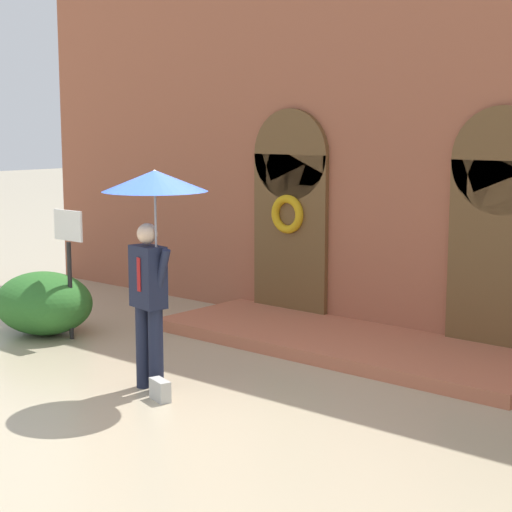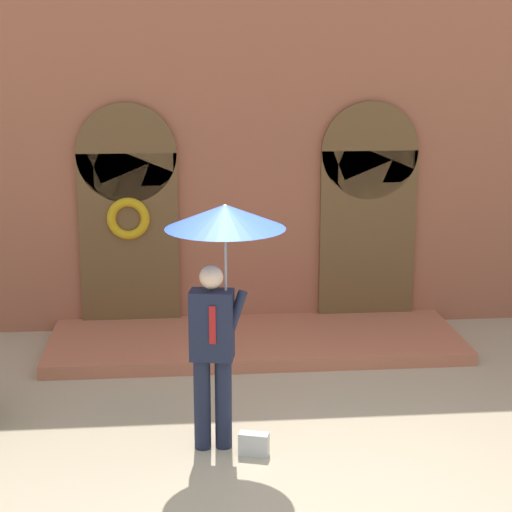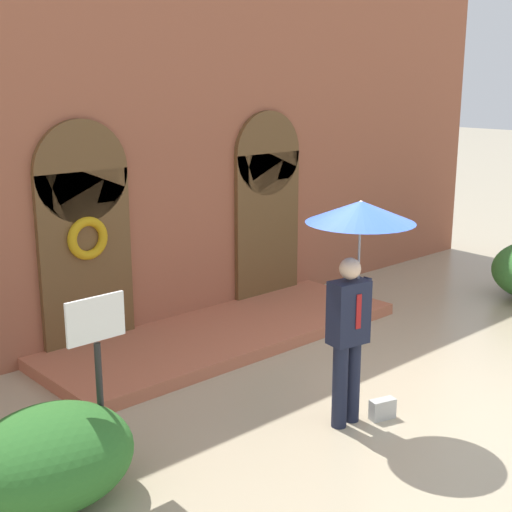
% 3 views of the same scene
% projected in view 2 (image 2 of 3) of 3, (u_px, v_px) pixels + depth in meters
% --- Properties ---
extents(ground_plane, '(80.00, 80.00, 0.00)m').
position_uv_depth(ground_plane, '(285.00, 459.00, 7.96)').
color(ground_plane, tan).
extents(building_facade, '(14.00, 2.30, 5.60)m').
position_uv_depth(building_facade, '(248.00, 129.00, 11.34)').
color(building_facade, '#9E563D').
rests_on(building_facade, ground).
extents(person_with_umbrella, '(1.10, 1.10, 2.36)m').
position_uv_depth(person_with_umbrella, '(222.00, 253.00, 7.75)').
color(person_with_umbrella, '#191E33').
rests_on(person_with_umbrella, ground).
extents(handbag, '(0.30, 0.20, 0.22)m').
position_uv_depth(handbag, '(254.00, 444.00, 8.01)').
color(handbag, '#B7B7B2').
rests_on(handbag, ground).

